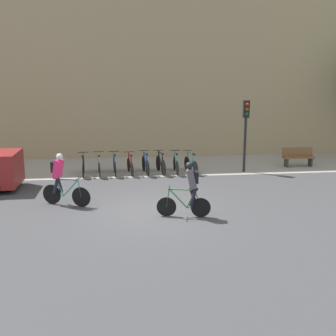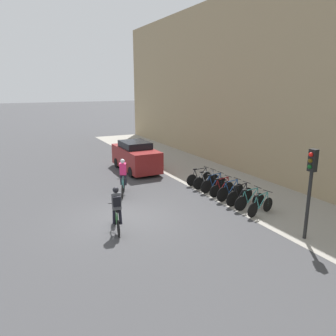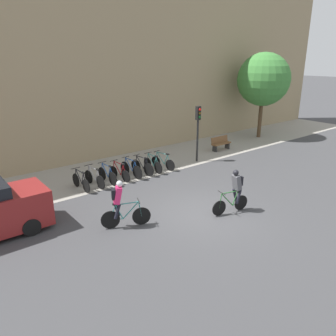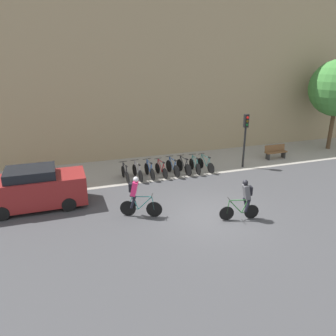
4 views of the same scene
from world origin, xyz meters
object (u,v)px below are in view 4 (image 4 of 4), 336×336
traffic_light_pole (246,131)px  parked_car (35,189)px  parked_bike_0 (125,174)px  parked_bike_1 (137,172)px  parked_bike_4 (173,168)px  parked_bike_6 (195,166)px  parked_bike_3 (161,170)px  parked_bike_5 (184,167)px  parked_bike_2 (149,171)px  parked_bike_7 (206,164)px  bench (276,152)px  cyclist_grey (245,198)px  cyclist_pink (136,195)px

traffic_light_pole → parked_car: (-11.57, -1.80, -1.34)m
parked_car → parked_bike_0: bearing=23.9°
parked_bike_1 → traffic_light_pole: 6.74m
parked_bike_1 → parked_bike_4: size_ratio=1.01×
parked_bike_6 → parked_bike_1: bearing=-180.0°
parked_bike_3 → parked_bike_4: 0.68m
parked_bike_5 → parked_bike_2: bearing=-180.0°
parked_bike_7 → traffic_light_pole: bearing=-3.5°
traffic_light_pole → parked_car: bearing=-171.1°
parked_bike_5 → parked_car: 8.06m
parked_bike_2 → bench: parked_bike_2 is taller
parked_bike_3 → parked_car: 6.76m
parked_bike_0 → traffic_light_pole: bearing=-1.2°
cyclist_grey → parked_bike_2: cyclist_grey is taller
parked_bike_4 → parked_car: 7.40m
cyclist_pink → parked_bike_7: 6.66m
parked_bike_5 → parked_bike_6: bearing=-0.1°
parked_bike_2 → bench: bearing=4.4°
parked_bike_3 → parked_bike_5: (1.36, 0.00, 0.03)m
parked_bike_3 → bench: (8.03, 0.67, 0.09)m
parked_bike_1 → bench: parked_bike_1 is taller
parked_bike_5 → parked_car: parked_car is taller
traffic_light_pole → bench: traffic_light_pole is taller
parked_bike_6 → parked_bike_0: bearing=-180.0°
parked_bike_1 → parked_bike_2: 0.68m
parked_bike_3 → parked_car: size_ratio=0.36×
parked_bike_6 → parked_car: parked_car is taller
cyclist_grey → parked_bike_4: size_ratio=1.04×
parked_bike_7 → parked_car: (-9.16, -1.95, 0.51)m
parked_bike_2 → parked_bike_4: parked_bike_4 is taller
parked_bike_3 → parked_bike_6: size_ratio=0.96×
parked_bike_7 → parked_car: bearing=-168.0°
parked_bike_7 → traffic_light_pole: 3.04m
cyclist_pink → parked_bike_7: bearing=39.2°
parked_bike_4 → parked_bike_6: size_ratio=1.04×
parked_bike_0 → parked_bike_5: 3.39m
parked_bike_3 → parked_bike_6: (2.04, 0.00, 0.02)m
parked_car → traffic_light_pole: bearing=8.9°
parked_bike_0 → parked_bike_3: parked_bike_0 is taller
parked_bike_6 → parked_car: size_ratio=0.38×
parked_bike_2 → parked_bike_3: bearing=-0.1°
parked_bike_2 → parked_bike_7: (3.40, -0.00, -0.01)m
parked_bike_3 → parked_bike_1: bearing=-180.0°
parked_bike_1 → cyclist_pink: bearing=-104.3°
cyclist_pink → parked_bike_1: 4.36m
parked_bike_3 → bench: size_ratio=1.05×
parked_bike_6 → parked_bike_7: size_ratio=1.00×
parked_bike_0 → parked_bike_1: size_ratio=0.96×
cyclist_grey → parked_bike_4: (-1.01, 5.88, -0.54)m
parked_bike_0 → parked_bike_7: (4.75, -0.00, -0.01)m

